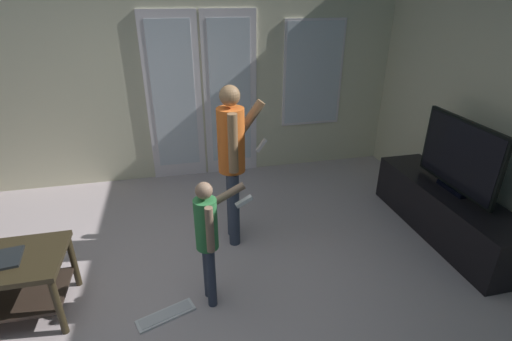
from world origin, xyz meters
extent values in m
cube|color=#B8A8AA|center=(0.00, 0.00, -0.01)|extent=(6.25, 4.97, 0.02)
cube|color=beige|center=(0.00, 2.45, 1.43)|extent=(6.25, 0.06, 2.86)
cube|color=white|center=(0.23, 2.41, 1.01)|extent=(0.67, 0.02, 2.08)
cube|color=silver|center=(0.23, 2.40, 1.06)|extent=(0.51, 0.01, 1.78)
cube|color=white|center=(0.93, 2.41, 1.01)|extent=(0.67, 0.02, 2.08)
cube|color=silver|center=(0.93, 2.40, 1.06)|extent=(0.51, 0.01, 1.78)
cube|color=white|center=(2.02, 2.41, 1.26)|extent=(0.80, 0.02, 1.35)
cube|color=silver|center=(2.02, 2.40, 1.26)|extent=(0.74, 0.01, 1.29)
cube|color=#30241D|center=(-1.14, 0.23, 0.18)|extent=(0.87, 0.49, 0.02)
cylinder|color=#2F2717|center=(-0.70, -0.03, 0.24)|extent=(0.05, 0.05, 0.48)
cylinder|color=#2F2717|center=(-0.70, 0.48, 0.24)|extent=(0.05, 0.05, 0.48)
cube|color=black|center=(2.76, 0.47, 0.24)|extent=(0.50, 1.75, 0.48)
cube|color=black|center=(2.76, 0.47, 0.50)|extent=(0.08, 0.34, 0.04)
cube|color=black|center=(2.76, 0.47, 0.86)|extent=(0.04, 0.98, 0.67)
cube|color=black|center=(2.74, 0.47, 0.86)|extent=(0.00, 0.93, 0.62)
cylinder|color=#364052|center=(0.68, 0.76, 0.37)|extent=(0.10, 0.10, 0.75)
cylinder|color=#364052|center=(0.69, 0.92, 0.37)|extent=(0.10, 0.10, 0.75)
cylinder|color=orange|center=(0.68, 0.84, 1.04)|extent=(0.24, 0.24, 0.58)
sphere|color=#956F4A|center=(0.68, 0.84, 1.44)|extent=(0.18, 0.18, 0.18)
cylinder|color=#956F4A|center=(0.67, 0.68, 1.07)|extent=(0.08, 0.08, 0.52)
cylinder|color=#956F4A|center=(0.84, 0.99, 1.12)|extent=(0.37, 0.11, 0.47)
cube|color=white|center=(0.99, 0.99, 0.91)|extent=(0.11, 0.05, 0.13)
cylinder|color=#373E51|center=(0.37, 0.01, 0.26)|extent=(0.07, 0.07, 0.51)
cylinder|color=#373E51|center=(0.36, 0.12, 0.26)|extent=(0.07, 0.07, 0.51)
cylinder|color=#358646|center=(0.36, 0.06, 0.71)|extent=(0.17, 0.17, 0.40)
sphere|color=#917059|center=(0.36, 0.06, 0.99)|extent=(0.12, 0.12, 0.12)
cylinder|color=#917059|center=(0.38, -0.05, 0.74)|extent=(0.06, 0.06, 0.36)
cylinder|color=#917059|center=(0.51, 0.20, 0.84)|extent=(0.36, 0.11, 0.19)
cube|color=white|center=(0.67, 0.22, 0.77)|extent=(0.14, 0.06, 0.08)
cube|color=white|center=(0.01, -0.04, 0.01)|extent=(0.46, 0.27, 0.02)
cube|color=silver|center=(0.01, -0.04, 0.02)|extent=(0.41, 0.23, 0.00)
camera|label=1|loc=(0.21, -2.23, 2.22)|focal=26.40mm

